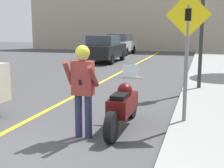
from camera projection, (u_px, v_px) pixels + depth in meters
The scene contains 8 objects.
road_center_line at pixel (87, 90), 10.77m from camera, with size 0.12×36.00×0.01m.
building_backdrop at pixel (169, 9), 28.83m from camera, with size 28.00×1.20×7.86m.
motorcycle at pixel (123, 105), 6.50m from camera, with size 0.62×2.31×1.28m.
person_biker at pixel (83, 82), 5.84m from camera, with size 0.59×0.48×1.78m.
crossing_sign at pixel (187, 45), 6.34m from camera, with size 0.91×0.08×2.65m.
traffic_light at pixel (203, 3), 9.83m from camera, with size 0.26×0.30×3.96m.
parked_car_black at pixel (104, 48), 19.58m from camera, with size 1.88×4.20×1.68m.
parked_car_silver at pixel (120, 44), 25.62m from camera, with size 1.88×4.20×1.68m.
Camera 1 is at (3.18, -3.91, 2.07)m, focal length 50.00 mm.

